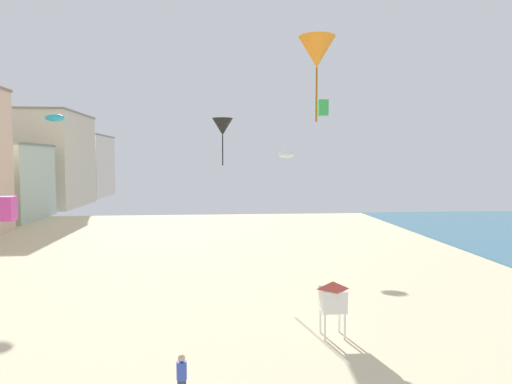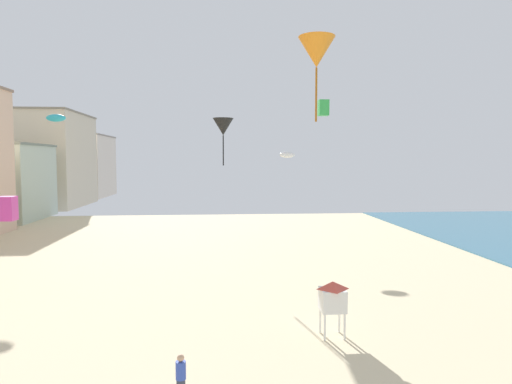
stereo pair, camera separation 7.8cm
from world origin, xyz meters
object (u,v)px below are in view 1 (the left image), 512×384
Objects in this scene: kite_orange_delta at (317,52)px; kite_cyan_parafoil at (55,118)px; lifeguard_stand at (333,297)px; kite_flyer at (182,376)px; kite_green_box at (323,108)px; kite_white_parafoil at (287,155)px; kite_magenta_box at (6,209)px; kite_black_delta at (223,127)px.

kite_cyan_parafoil is at bearing 127.60° from kite_orange_delta.
kite_flyer is at bearing -150.92° from lifeguard_stand.
lifeguard_stand is 1.62× the size of kite_green_box.
kite_cyan_parafoil is at bearing 177.98° from kite_white_parafoil.
kite_cyan_parafoil is 17.62m from kite_magenta_box.
kite_magenta_box is at bearing 144.13° from lifeguard_stand.
kite_orange_delta is at bearing -103.68° from kite_green_box.
kite_orange_delta reaches higher than kite_black_delta.
kite_white_parafoil is 6.47m from kite_green_box.
kite_cyan_parafoil is 0.46× the size of kite_black_delta.
kite_flyer is 31.20m from kite_white_parafoil.
kite_cyan_parafoil is 0.51× the size of kite_orange_delta.
kite_green_box is at bearing 79.48° from kite_flyer.
kite_black_delta reaches higher than kite_magenta_box.
kite_black_delta is at bearing -137.68° from kite_white_parafoil.
kite_cyan_parafoil is at bearing -177.45° from kite_green_box.
kite_flyer is at bearing -65.05° from kite_cyan_parafoil.
kite_orange_delta is at bearing -95.78° from kite_white_parafoil.
kite_black_delta is at bearing 35.88° from kite_magenta_box.
kite_cyan_parafoil reaches higher than kite_black_delta.
kite_flyer is 1.04× the size of kite_green_box.
kite_magenta_box is at bearing -144.12° from kite_black_delta.
kite_cyan_parafoil is (-13.94, 29.96, 11.06)m from kite_flyer.
kite_green_box is (11.90, 31.11, 12.37)m from kite_flyer.
kite_green_box is at bearing 36.27° from kite_magenta_box.
kite_green_box reaches higher than kite_cyan_parafoil.
kite_black_delta is 1.09× the size of kite_orange_delta.
kite_black_delta is (15.64, -6.47, -1.20)m from kite_cyan_parafoil.
kite_green_box reaches higher than kite_white_parafoil.
kite_flyer is 1.11× the size of kite_magenta_box.
kite_magenta_box is at bearing 140.02° from kite_flyer.
lifeguard_stand is 20.91m from kite_black_delta.
lifeguard_stand is at bearing -50.60° from kite_cyan_parafoil.
kite_black_delta reaches higher than kite_flyer.
kite_black_delta is at bearing 94.56° from lifeguard_stand.
kite_orange_delta reaches higher than lifeguard_stand.
kite_white_parafoil reaches higher than kite_magenta_box.
kite_black_delta is at bearing 101.41° from kite_orange_delta.
kite_cyan_parafoil is at bearing 157.51° from kite_black_delta.
lifeguard_stand is at bearing 49.39° from kite_flyer.
kite_cyan_parafoil is (-20.35, 24.78, 10.14)m from lifeguard_stand.
kite_green_box is (3.94, 1.92, 4.75)m from kite_white_parafoil.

